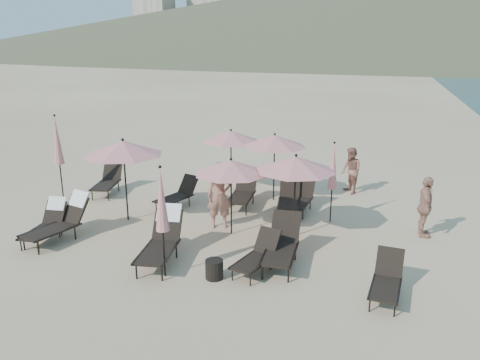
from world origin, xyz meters
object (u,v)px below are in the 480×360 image
(umbrella_open_4, at_px, (275,141))
(beachgoer_c, at_px, (425,207))
(umbrella_closed_1, at_px, (333,167))
(lounger_1, at_px, (61,220))
(umbrella_closed_0, at_px, (162,201))
(umbrella_closed_2, at_px, (57,141))
(side_table_0, at_px, (162,238))
(umbrella_open_3, at_px, (231,136))
(umbrella_open_1, at_px, (231,167))
(lounger_9, at_px, (289,198))
(lounger_4, at_px, (282,244))
(lounger_2, at_px, (162,238))
(lounger_10, at_px, (301,198))
(lounger_3, at_px, (257,255))
(lounger_6, at_px, (108,180))
(lounger_0, at_px, (47,222))
(lounger_7, at_px, (178,194))
(umbrella_open_0, at_px, (123,148))
(beachgoer_a, at_px, (219,195))
(side_table_1, at_px, (214,269))
(beachgoer_b, at_px, (351,171))
(lounger_5, at_px, (387,280))
(umbrella_open_2, at_px, (296,164))
(lounger_8, at_px, (243,192))

(umbrella_open_4, xyz_separation_m, beachgoer_c, (4.55, -1.81, -1.16))
(umbrella_open_4, xyz_separation_m, umbrella_closed_1, (2.05, -1.49, -0.33))
(lounger_1, height_order, umbrella_closed_0, umbrella_closed_0)
(umbrella_closed_0, bearing_deg, umbrella_closed_2, 145.37)
(side_table_0, bearing_deg, umbrella_open_3, 88.27)
(beachgoer_c, bearing_deg, umbrella_open_1, 101.78)
(lounger_9, bearing_deg, beachgoer_c, -21.32)
(lounger_4, bearing_deg, lounger_2, -169.86)
(lounger_10, distance_m, umbrella_closed_0, 5.71)
(lounger_2, xyz_separation_m, umbrella_open_3, (-0.21, 5.82, 1.38))
(beachgoer_c, bearing_deg, umbrella_closed_2, 87.18)
(lounger_2, height_order, umbrella_open_3, umbrella_open_3)
(lounger_2, xyz_separation_m, umbrella_open_1, (1.05, 2.04, 1.32))
(lounger_3, xyz_separation_m, lounger_6, (-6.48, 4.08, 0.07))
(lounger_0, relative_size, side_table_0, 3.68)
(lounger_7, xyz_separation_m, umbrella_open_0, (-0.93, -1.51, 1.74))
(umbrella_open_0, bearing_deg, beachgoer_a, 5.46)
(lounger_3, xyz_separation_m, beachgoer_c, (3.71, 3.28, 0.43))
(lounger_6, xyz_separation_m, umbrella_open_0, (1.98, -2.08, 1.70))
(side_table_1, distance_m, beachgoer_b, 7.61)
(lounger_5, distance_m, umbrella_closed_1, 4.43)
(umbrella_open_2, bearing_deg, beachgoer_b, 75.54)
(umbrella_open_1, xyz_separation_m, beachgoer_b, (2.77, 4.71, -1.09))
(lounger_4, bearing_deg, lounger_5, -23.25)
(lounger_7, bearing_deg, lounger_2, -52.71)
(lounger_4, xyz_separation_m, umbrella_open_4, (-1.29, 4.58, 1.50))
(lounger_2, bearing_deg, beachgoer_c, 20.70)
(lounger_7, relative_size, umbrella_closed_1, 0.70)
(lounger_10, bearing_deg, lounger_9, -150.10)
(lounger_8, relative_size, beachgoer_b, 1.14)
(lounger_10, bearing_deg, lounger_2, -116.24)
(umbrella_open_0, relative_size, beachgoer_a, 1.30)
(lounger_3, xyz_separation_m, umbrella_open_0, (-4.50, 2.00, 1.77))
(lounger_7, relative_size, lounger_10, 1.04)
(umbrella_closed_1, bearing_deg, beachgoer_b, 84.14)
(lounger_9, relative_size, lounger_10, 1.09)
(umbrella_open_3, distance_m, umbrella_open_4, 1.77)
(lounger_8, height_order, side_table_0, lounger_8)
(side_table_1, bearing_deg, lounger_7, 123.74)
(umbrella_open_0, bearing_deg, side_table_0, -37.90)
(lounger_9, bearing_deg, lounger_10, 17.39)
(lounger_6, xyz_separation_m, beachgoer_a, (4.76, -1.81, 0.48))
(lounger_7, bearing_deg, umbrella_closed_2, -155.63)
(lounger_5, height_order, lounger_8, lounger_8)
(lounger_3, height_order, lounger_4, lounger_4)
(lounger_6, bearing_deg, lounger_3, -45.78)
(umbrella_closed_1, distance_m, beachgoer_a, 3.31)
(lounger_8, relative_size, umbrella_open_3, 0.83)
(beachgoer_a, bearing_deg, umbrella_closed_2, 151.69)
(umbrella_open_0, bearing_deg, lounger_2, -44.37)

